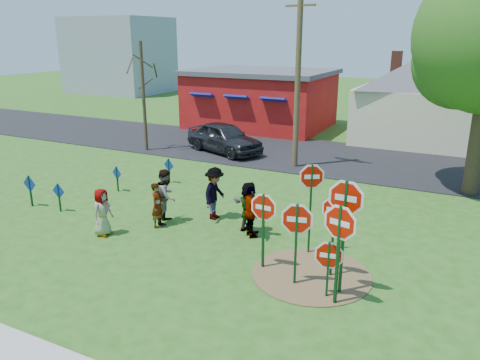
# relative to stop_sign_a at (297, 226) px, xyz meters

# --- Properties ---
(ground) EXTENTS (120.00, 120.00, 0.00)m
(ground) POSITION_rel_stop_sign_a_xyz_m (-4.25, 1.64, -1.61)
(ground) COLOR #245217
(ground) RESTS_ON ground
(road) EXTENTS (120.00, 7.50, 0.04)m
(road) POSITION_rel_stop_sign_a_xyz_m (-4.25, 13.14, -1.59)
(road) COLOR black
(road) RESTS_ON ground
(dirt_patch) EXTENTS (3.20, 3.20, 0.03)m
(dirt_patch) POSITION_rel_stop_sign_a_xyz_m (0.25, 0.64, -1.59)
(dirt_patch) COLOR brown
(dirt_patch) RESTS_ON ground
(red_building) EXTENTS (9.40, 7.69, 3.90)m
(red_building) POSITION_rel_stop_sign_a_xyz_m (-9.75, 19.63, 0.36)
(red_building) COLOR maroon
(red_building) RESTS_ON ground
(cream_house) EXTENTS (9.40, 9.40, 6.50)m
(cream_house) POSITION_rel_stop_sign_a_xyz_m (1.25, 19.64, 1.32)
(cream_house) COLOR beige
(cream_house) RESTS_ON ground
(distant_building) EXTENTS (10.00, 8.00, 8.00)m
(distant_building) POSITION_rel_stop_sign_a_xyz_m (-32.25, 31.64, 2.39)
(distant_building) COLOR #8C939E
(distant_building) RESTS_ON ground
(stop_sign_a) EXTENTS (1.09, 0.27, 2.35)m
(stop_sign_a) POSITION_rel_stop_sign_a_xyz_m (0.00, 0.00, 0.00)
(stop_sign_a) COLOR #103B19
(stop_sign_a) RESTS_ON ground
(stop_sign_b) EXTENTS (0.87, 0.48, 2.85)m
(stop_sign_b) POSITION_rel_stop_sign_a_xyz_m (-0.26, 1.89, 0.47)
(stop_sign_b) COLOR #103B19
(stop_sign_b) RESTS_ON ground
(stop_sign_c) EXTENTS (1.18, 0.10, 3.11)m
(stop_sign_c) POSITION_rel_stop_sign_a_xyz_m (1.16, 0.08, 0.57)
(stop_sign_c) COLOR #103B19
(stop_sign_c) RESTS_ON ground
(stop_sign_d) EXTENTS (0.94, 0.13, 2.36)m
(stop_sign_d) POSITION_rel_stop_sign_a_xyz_m (0.72, 0.82, 0.09)
(stop_sign_d) COLOR #103B19
(stop_sign_d) RESTS_ON ground
(stop_sign_e) EXTENTS (0.94, 0.19, 1.60)m
(stop_sign_e) POSITION_rel_stop_sign_a_xyz_m (0.92, -0.25, -0.57)
(stop_sign_e) COLOR #103B19
(stop_sign_e) RESTS_ON ground
(stop_sign_f) EXTENTS (1.10, 0.31, 2.66)m
(stop_sign_f) POSITION_rel_stop_sign_a_xyz_m (1.19, -0.46, 0.29)
(stop_sign_f) COLOR #103B19
(stop_sign_f) RESTS_ON ground
(stop_sign_g) EXTENTS (1.02, 0.07, 2.29)m
(stop_sign_g) POSITION_rel_stop_sign_a_xyz_m (-1.10, 0.44, -0.03)
(stop_sign_g) COLOR #103B19
(stop_sign_g) RESTS_ON ground
(blue_diamond_a) EXTENTS (0.65, 0.06, 1.21)m
(blue_diamond_a) POSITION_rel_stop_sign_a_xyz_m (-10.84, 1.02, -0.87)
(blue_diamond_a) COLOR #103B19
(blue_diamond_a) RESTS_ON ground
(blue_diamond_b) EXTENTS (0.59, 0.06, 1.08)m
(blue_diamond_b) POSITION_rel_stop_sign_a_xyz_m (-9.46, 1.09, -0.95)
(blue_diamond_b) COLOR #103B19
(blue_diamond_b) RESTS_ON ground
(blue_diamond_c) EXTENTS (0.57, 0.17, 1.07)m
(blue_diamond_c) POSITION_rel_stop_sign_a_xyz_m (-9.12, 3.84, -0.95)
(blue_diamond_c) COLOR #103B19
(blue_diamond_c) RESTS_ON ground
(blue_diamond_d) EXTENTS (0.59, 0.16, 1.10)m
(blue_diamond_d) POSITION_rel_stop_sign_a_xyz_m (-7.87, 5.73, -0.93)
(blue_diamond_d) COLOR #103B19
(blue_diamond_d) RESTS_ON ground
(person_a) EXTENTS (0.51, 0.77, 1.56)m
(person_a) POSITION_rel_stop_sign_a_xyz_m (-6.59, 0.20, -0.83)
(person_a) COLOR #414495
(person_a) RESTS_ON ground
(person_b) EXTENTS (0.44, 0.60, 1.53)m
(person_b) POSITION_rel_stop_sign_a_xyz_m (-5.42, 1.54, -0.85)
(person_b) COLOR #1F675B
(person_b) RESTS_ON ground
(person_c) EXTENTS (0.92, 1.06, 1.88)m
(person_c) POSITION_rel_stop_sign_a_xyz_m (-5.39, 2.02, -0.67)
(person_c) COLOR #956243
(person_c) RESTS_ON ground
(person_d) EXTENTS (0.74, 1.23, 1.85)m
(person_d) POSITION_rel_stop_sign_a_xyz_m (-4.07, 3.02, -0.68)
(person_d) COLOR #323337
(person_d) RESTS_ON ground
(person_e) EXTENTS (1.00, 0.97, 1.69)m
(person_e) POSITION_rel_stop_sign_a_xyz_m (-2.27, 2.16, -0.77)
(person_e) COLOR #432A54
(person_e) RESTS_ON ground
(person_f) EXTENTS (1.66, 0.93, 1.71)m
(person_f) POSITION_rel_stop_sign_a_xyz_m (-2.51, 2.50, -0.75)
(person_f) COLOR #184B2B
(person_f) RESTS_ON ground
(suv) EXTENTS (5.13, 3.51, 1.62)m
(suv) POSITION_rel_stop_sign_a_xyz_m (-8.31, 11.60, -0.76)
(suv) COLOR #2A2A2F
(suv) RESTS_ON road
(utility_pole) EXTENTS (2.05, 0.50, 8.45)m
(utility_pole) POSITION_rel_stop_sign_a_xyz_m (-3.88, 10.62, 2.84)
(utility_pole) COLOR #4C3823
(utility_pole) RESTS_ON ground
(bare_tree_west) EXTENTS (1.80, 1.80, 5.87)m
(bare_tree_west) POSITION_rel_stop_sign_a_xyz_m (-12.45, 10.14, 2.19)
(bare_tree_west) COLOR #382819
(bare_tree_west) RESTS_ON ground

